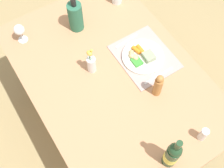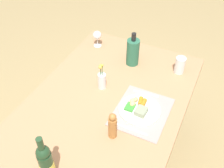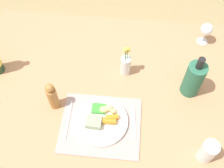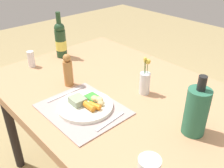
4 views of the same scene
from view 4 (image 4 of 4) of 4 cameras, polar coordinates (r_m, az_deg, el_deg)
The scene contains 10 objects.
dining_table at distance 1.39m, azimuth 1.72°, elevation -4.23°, with size 1.46×1.00×0.77m.
placemat at distance 1.22m, azimuth -6.79°, elevation -5.63°, with size 0.39×0.33×0.01m, color #AC9691.
dinner_plate at distance 1.21m, azimuth -5.90°, elevation -4.77°, with size 0.27×0.27×0.05m.
fork at distance 1.33m, azimuth -10.52°, elevation -2.30°, with size 0.01×0.21×0.01m, color silver.
knife at distance 1.13m, azimuth -0.39°, elevation -8.46°, with size 0.01×0.18×0.01m, color silver.
pepper_mill at distance 1.39m, azimuth -9.96°, elevation 3.01°, with size 0.05×0.05×0.19m.
wine_bottle at distance 1.76m, azimuth -11.61°, elevation 9.78°, with size 0.07×0.07×0.31m.
flower_vase at distance 1.31m, azimuth 7.49°, elevation 0.66°, with size 0.06×0.06×0.21m.
cooler_bottle at distance 1.08m, azimuth 18.74°, elevation -5.74°, with size 0.10×0.10×0.27m.
salt_shaker at distance 1.68m, azimuth -17.90°, elevation 5.41°, with size 0.04×0.04×0.10m, color white.
Camera 4 is at (0.82, -0.81, 1.48)m, focal length 40.23 mm.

